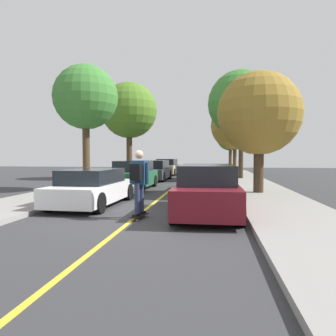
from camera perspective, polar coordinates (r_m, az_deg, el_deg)
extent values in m
plane|color=#353538|center=(8.78, -6.29, -9.15)|extent=(80.00, 80.00, 0.00)
cube|color=gray|center=(8.79, 22.95, -8.84)|extent=(2.69, 56.00, 0.14)
cube|color=gold|center=(12.64, -1.75, -5.65)|extent=(0.12, 39.20, 0.01)
cube|color=white|center=(11.39, -13.24, -4.15)|extent=(1.86, 4.43, 0.60)
cube|color=black|center=(11.25, -13.46, -1.44)|extent=(1.60, 2.57, 0.49)
cylinder|color=black|center=(9.73, -12.24, -6.16)|extent=(0.24, 0.65, 0.64)
cylinder|color=black|center=(10.44, -20.58, -5.69)|extent=(0.24, 0.65, 0.64)
cylinder|color=black|center=(12.53, -7.12, -4.27)|extent=(0.24, 0.65, 0.64)
cylinder|color=black|center=(13.09, -13.96, -4.05)|extent=(0.24, 0.65, 0.64)
cube|color=#1E5B33|center=(16.64, -6.27, -1.89)|extent=(1.83, 4.42, 0.74)
cube|color=black|center=(16.77, -6.13, 0.35)|extent=(1.59, 2.53, 0.55)
cylinder|color=black|center=(15.01, -4.79, -3.20)|extent=(0.23, 0.64, 0.64)
cylinder|color=black|center=(15.49, -10.67, -3.07)|extent=(0.23, 0.64, 0.64)
cylinder|color=black|center=(17.92, -2.48, -2.33)|extent=(0.23, 0.64, 0.64)
cylinder|color=black|center=(18.32, -7.49, -2.24)|extent=(0.23, 0.64, 0.64)
cube|color=#38383D|center=(22.54, -2.45, -0.92)|extent=(1.90, 4.48, 0.66)
cube|color=black|center=(22.59, -2.41, 0.66)|extent=(1.66, 2.84, 0.58)
cylinder|color=black|center=(20.89, -0.90, -1.69)|extent=(0.22, 0.64, 0.64)
cylinder|color=black|center=(21.24, -5.55, -1.63)|extent=(0.22, 0.64, 0.64)
cylinder|color=black|center=(23.92, 0.31, -1.20)|extent=(0.22, 0.64, 0.64)
cylinder|color=black|center=(24.23, -3.78, -1.16)|extent=(0.22, 0.64, 0.64)
cube|color=#BCAD89|center=(28.68, -0.16, -0.18)|extent=(1.86, 4.20, 0.73)
cube|color=black|center=(28.69, -0.15, 1.10)|extent=(1.60, 2.44, 0.55)
cylinder|color=black|center=(27.20, 1.03, -0.79)|extent=(0.24, 0.65, 0.64)
cylinder|color=black|center=(27.49, -2.32, -0.76)|extent=(0.24, 0.65, 0.64)
cylinder|color=black|center=(29.92, 1.83, -0.52)|extent=(0.24, 0.65, 0.64)
cylinder|color=black|center=(30.19, -1.23, -0.50)|extent=(0.24, 0.65, 0.64)
cube|color=maroon|center=(9.56, 7.09, -4.90)|extent=(1.79, 4.71, 0.74)
cube|color=black|center=(9.55, 7.11, -1.04)|extent=(1.57, 3.09, 0.54)
cylinder|color=black|center=(11.25, 3.00, -4.99)|extent=(0.23, 0.64, 0.64)
cylinder|color=black|center=(11.24, 11.34, -5.04)|extent=(0.23, 0.64, 0.64)
cylinder|color=black|center=(8.01, 1.07, -7.91)|extent=(0.23, 0.64, 0.64)
cylinder|color=black|center=(7.99, 12.87, -7.99)|extent=(0.23, 0.64, 0.64)
cube|color=#B7B7BC|center=(16.27, 7.53, -2.14)|extent=(1.88, 4.15, 0.65)
cube|color=black|center=(16.01, 7.52, -0.19)|extent=(1.64, 2.54, 0.47)
cylinder|color=black|center=(17.69, 4.83, -2.39)|extent=(0.23, 0.64, 0.64)
cylinder|color=black|center=(17.65, 10.41, -2.43)|extent=(0.23, 0.64, 0.64)
cylinder|color=black|center=(14.97, 4.12, -3.21)|extent=(0.23, 0.64, 0.64)
cylinder|color=black|center=(14.93, 10.72, -3.26)|extent=(0.23, 0.64, 0.64)
cylinder|color=#4C3823|center=(16.29, -14.47, 3.04)|extent=(0.35, 0.35, 3.70)
sphere|color=#3D7F33|center=(16.55, -14.56, 12.22)|extent=(3.17, 3.17, 3.17)
cylinder|color=#4C3823|center=(24.05, -6.95, 2.94)|extent=(0.43, 0.43, 3.83)
sphere|color=#4C7A23|center=(24.29, -6.99, 10.25)|extent=(4.17, 4.17, 4.17)
cylinder|color=#3D2D1E|center=(14.36, 15.95, 0.98)|extent=(0.43, 0.43, 2.61)
sphere|color=olive|center=(14.48, 16.04, 9.45)|extent=(3.61, 3.61, 3.61)
cylinder|color=#3D2D1E|center=(23.30, 12.96, 3.34)|extent=(0.33, 0.33, 4.17)
sphere|color=#3D7F33|center=(23.60, 13.03, 11.22)|extent=(4.74, 4.74, 4.74)
cylinder|color=#4C3823|center=(29.97, 11.88, 2.10)|extent=(0.34, 0.34, 3.15)
sphere|color=olive|center=(30.10, 11.92, 7.43)|extent=(4.41, 4.41, 4.41)
cylinder|color=#4C3823|center=(37.63, 11.12, 1.92)|extent=(0.37, 0.37, 2.89)
sphere|color=#2D6B28|center=(37.69, 11.14, 5.54)|extent=(3.23, 3.23, 3.23)
cube|color=black|center=(8.85, -5.17, -8.46)|extent=(0.39, 0.87, 0.02)
cylinder|color=beige|center=(9.20, -4.80, -8.45)|extent=(0.04, 0.06, 0.06)
cylinder|color=beige|center=(9.13, -3.70, -8.54)|extent=(0.04, 0.06, 0.06)
cylinder|color=beige|center=(8.60, -6.72, -9.21)|extent=(0.04, 0.06, 0.06)
cylinder|color=beige|center=(8.52, -5.57, -9.31)|extent=(0.04, 0.06, 0.06)
cube|color=#99999E|center=(9.16, -4.25, -8.25)|extent=(0.11, 0.06, 0.02)
cube|color=#99999E|center=(8.55, -6.15, -9.00)|extent=(0.11, 0.06, 0.02)
cube|color=black|center=(9.04, -4.57, -7.96)|extent=(0.15, 0.28, 0.06)
cube|color=black|center=(8.65, -5.80, -8.43)|extent=(0.15, 0.28, 0.06)
cylinder|color=#283351|center=(8.88, -4.84, -5.21)|extent=(0.18, 0.18, 0.84)
cylinder|color=#283351|center=(8.66, -5.52, -5.40)|extent=(0.18, 0.18, 0.84)
cube|color=navy|center=(8.71, -5.19, -0.82)|extent=(0.44, 0.30, 0.66)
sphere|color=tan|center=(8.70, -5.20, 2.43)|extent=(0.23, 0.23, 0.23)
cylinder|color=navy|center=(8.82, -6.63, -0.86)|extent=(0.11, 0.11, 0.58)
cylinder|color=navy|center=(8.61, -3.72, -0.93)|extent=(0.11, 0.11, 0.58)
cube|color=black|center=(8.53, -5.77, -0.75)|extent=(0.33, 0.24, 0.44)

